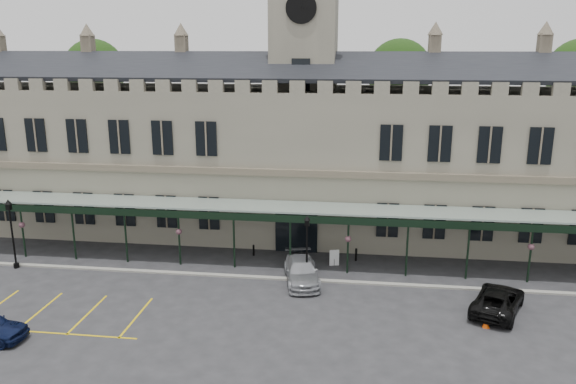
# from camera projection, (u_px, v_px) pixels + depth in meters

# --- Properties ---
(ground) EXTENTS (140.00, 140.00, 0.00)m
(ground) POSITION_uv_depth(u_px,v_px,m) (275.00, 317.00, 32.63)
(ground) COLOR #27272A
(station_building) EXTENTS (60.00, 10.36, 17.30)m
(station_building) POSITION_uv_depth(u_px,v_px,m) (304.00, 156.00, 46.26)
(station_building) COLOR slate
(station_building) RESTS_ON ground
(clock_tower) EXTENTS (5.60, 5.60, 24.80)m
(clock_tower) POSITION_uv_depth(u_px,v_px,m) (304.00, 74.00, 44.66)
(clock_tower) COLOR slate
(clock_tower) RESTS_ON ground
(canopy) EXTENTS (50.00, 4.10, 4.30)m
(canopy) POSITION_uv_depth(u_px,v_px,m) (291.00, 236.00, 39.18)
(canopy) COLOR #8C9E93
(canopy) RESTS_ON ground
(kerb) EXTENTS (60.00, 0.40, 0.12)m
(kerb) POSITION_uv_depth(u_px,v_px,m) (287.00, 279.00, 37.89)
(kerb) COLOR gray
(kerb) RESTS_ON ground
(parking_markings) EXTENTS (16.00, 6.00, 0.01)m
(parking_markings) POSITION_uv_depth(u_px,v_px,m) (36.00, 315.00, 32.95)
(parking_markings) COLOR gold
(parking_markings) RESTS_ON ground
(tree_behind_left) EXTENTS (6.00, 6.00, 16.00)m
(tree_behind_left) POSITION_uv_depth(u_px,v_px,m) (95.00, 71.00, 56.13)
(tree_behind_left) COLOR #332314
(tree_behind_left) RESTS_ON ground
(tree_behind_mid) EXTENTS (6.00, 6.00, 16.00)m
(tree_behind_mid) POSITION_uv_depth(u_px,v_px,m) (399.00, 73.00, 52.37)
(tree_behind_mid) COLOR #332314
(tree_behind_mid) RESTS_ON ground
(lamp_post_left) EXTENTS (0.48, 0.48, 5.05)m
(lamp_post_left) POSITION_uv_depth(u_px,v_px,m) (11.00, 228.00, 39.19)
(lamp_post_left) COLOR black
(lamp_post_left) RESTS_ON ground
(lamp_post_mid) EXTENTS (0.44, 0.44, 4.68)m
(lamp_post_mid) POSITION_uv_depth(u_px,v_px,m) (307.00, 243.00, 36.73)
(lamp_post_mid) COLOR black
(lamp_post_mid) RESTS_ON ground
(traffic_cone) EXTENTS (0.39, 0.39, 0.63)m
(traffic_cone) POSITION_uv_depth(u_px,v_px,m) (486.00, 322.00, 31.41)
(traffic_cone) COLOR #F84D07
(traffic_cone) RESTS_ON ground
(sign_board) EXTENTS (0.68, 0.22, 1.18)m
(sign_board) POSITION_uv_depth(u_px,v_px,m) (334.00, 258.00, 40.21)
(sign_board) COLOR black
(sign_board) RESTS_ON ground
(bollard_left) EXTENTS (0.15, 0.15, 0.83)m
(bollard_left) POSITION_uv_depth(u_px,v_px,m) (254.00, 250.00, 42.16)
(bollard_left) COLOR black
(bollard_left) RESTS_ON ground
(bollard_right) EXTENTS (0.17, 0.17, 0.93)m
(bollard_right) POSITION_uv_depth(u_px,v_px,m) (356.00, 255.00, 41.14)
(bollard_right) COLOR black
(bollard_right) RESTS_ON ground
(car_taxi) EXTENTS (3.17, 5.56, 1.52)m
(car_taxi) POSITION_uv_depth(u_px,v_px,m) (302.00, 271.00, 37.42)
(car_taxi) COLOR gray
(car_taxi) RESTS_ON ground
(car_van) EXTENTS (4.32, 5.80, 1.46)m
(car_van) POSITION_uv_depth(u_px,v_px,m) (498.00, 300.00, 33.20)
(car_van) COLOR black
(car_van) RESTS_ON ground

